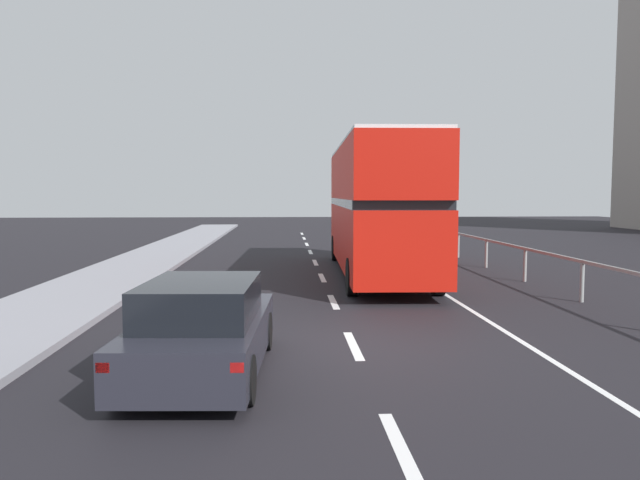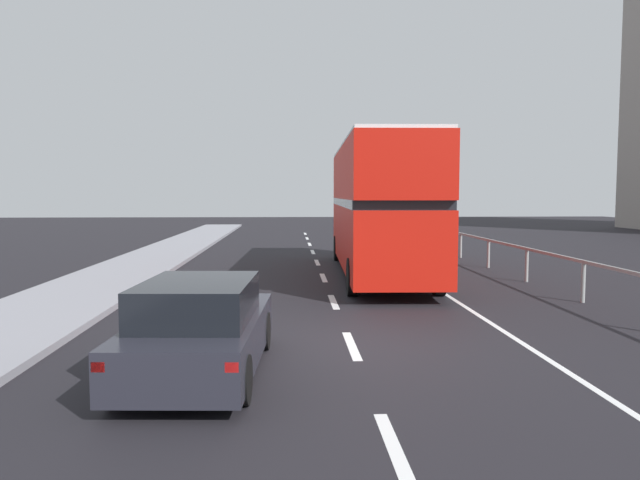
% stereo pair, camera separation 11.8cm
% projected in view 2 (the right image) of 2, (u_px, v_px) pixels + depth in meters
% --- Properties ---
extents(ground_plane, '(74.05, 120.00, 0.10)m').
position_uv_depth(ground_plane, '(351.00, 346.00, 10.65)').
color(ground_plane, black).
extents(lane_paint_markings, '(3.22, 46.00, 0.01)m').
position_uv_depth(lane_paint_markings, '(380.00, 276.00, 19.50)').
color(lane_paint_markings, silver).
rests_on(lane_paint_markings, ground).
extents(bridge_side_railing, '(0.10, 42.00, 1.05)m').
position_uv_depth(bridge_side_railing, '(506.00, 249.00, 19.86)').
color(bridge_side_railing, gray).
rests_on(bridge_side_railing, ground).
extents(double_decker_bus_red, '(2.88, 11.52, 4.31)m').
position_uv_depth(double_decker_bus_red, '(378.00, 205.00, 19.63)').
color(double_decker_bus_red, red).
rests_on(double_decker_bus_red, ground).
extents(hatchback_car_near, '(1.97, 4.20, 1.42)m').
position_uv_depth(hatchback_car_near, '(200.00, 329.00, 8.81)').
color(hatchback_car_near, '#25252F').
rests_on(hatchback_car_near, ground).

